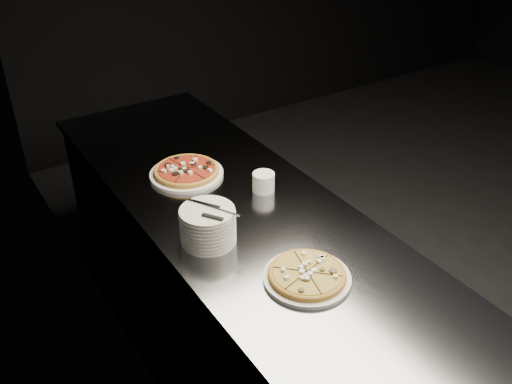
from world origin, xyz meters
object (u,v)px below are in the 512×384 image
counter (248,304)px  pizza_mushroom (307,275)px  pizza_tomato (186,171)px  ramekin (264,181)px  cutlery (211,211)px  plate_stack (208,226)px

counter → pizza_mushroom: pizza_mushroom is taller
pizza_tomato → ramekin: 0.34m
cutlery → pizza_tomato: bearing=40.0°
counter → pizza_tomato: size_ratio=7.00×
counter → cutlery: bearing=-156.0°
plate_stack → cutlery: 0.07m
pizza_mushroom → ramekin: size_ratio=3.50×
counter → pizza_tomato: bearing=98.9°
pizza_mushroom → cutlery: size_ratio=1.57×
cutlery → ramekin: (0.34, 0.19, -0.09)m
counter → plate_stack: size_ratio=12.63×
counter → pizza_tomato: 0.62m
pizza_tomato → plate_stack: size_ratio=1.80×
counter → ramekin: size_ratio=27.41×
ramekin → counter: bearing=-144.1°
pizza_mushroom → ramekin: 0.57m
pizza_mushroom → pizza_tomato: pizza_tomato is taller
counter → pizza_mushroom: (-0.04, -0.43, 0.48)m
plate_stack → pizza_tomato: bearing=72.4°
pizza_mushroom → pizza_tomato: bearing=91.4°
counter → ramekin: ramekin is taller
counter → pizza_mushroom: size_ratio=7.84×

